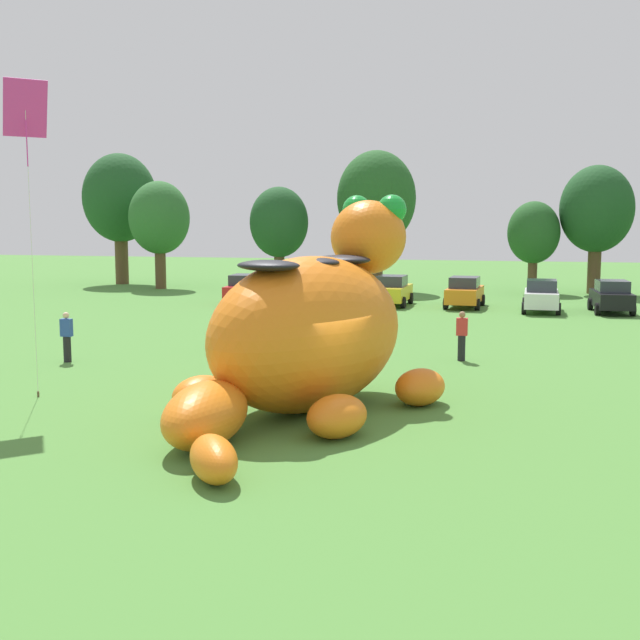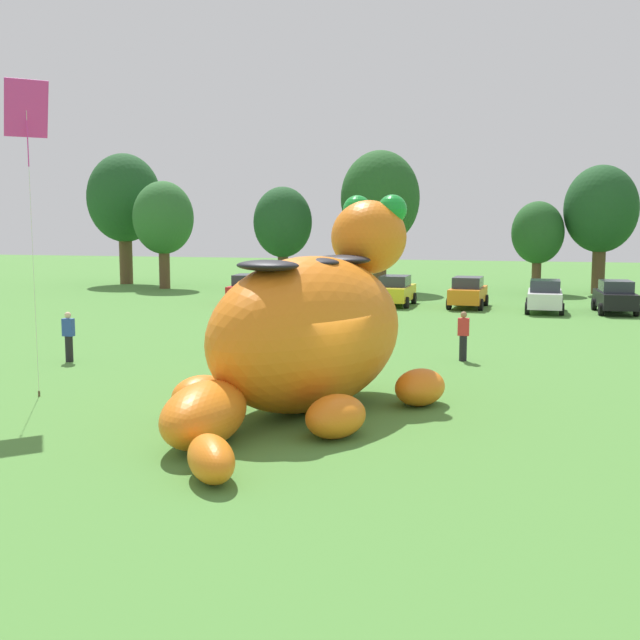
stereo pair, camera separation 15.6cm
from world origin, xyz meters
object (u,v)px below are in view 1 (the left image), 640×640
car_orange (465,292)px  spectator_near_inflatable (67,337)px  car_yellow (392,291)px  spectator_by_cars (462,336)px  giant_inflatable_creature (310,331)px  spectator_wandering (224,327)px  car_black (611,297)px  car_silver (313,289)px  tethered_flying_kite (26,113)px  car_white (541,296)px  car_red (246,289)px  spectator_mid_field (357,304)px

car_orange → spectator_near_inflatable: bearing=-119.8°
car_yellow → spectator_by_cars: bearing=-73.0°
giant_inflatable_creature → spectator_near_inflatable: size_ratio=6.48×
spectator_by_cars → spectator_wandering: same height
car_black → spectator_by_cars: bearing=-111.5°
giant_inflatable_creature → car_black: (9.64, 24.49, -1.15)m
car_silver → spectator_near_inflatable: 20.77m
giant_inflatable_creature → spectator_wandering: bearing=124.1°
car_orange → tethered_flying_kite: tethered_flying_kite is taller
car_yellow → spectator_by_cars: car_yellow is taller
car_white → spectator_near_inflatable: (-15.91, -19.48, -0.01)m
spectator_near_inflatable → tethered_flying_kite: bearing=-65.9°
car_yellow → spectator_wandering: size_ratio=2.42×
spectator_by_cars → car_red: bearing=130.5°
car_black → spectator_mid_field: (-12.14, -6.78, -0.01)m
giant_inflatable_creature → car_silver: 25.92m
car_white → spectator_by_cars: car_white is taller
spectator_by_cars → tethered_flying_kite: (-10.77, -8.61, 6.72)m
car_silver → car_yellow: same height
car_white → car_black: same height
car_black → tethered_flying_kite: bearing=-124.6°
spectator_wandering → car_yellow: bearing=78.2°
car_yellow → car_orange: (4.07, -0.02, 0.00)m
spectator_mid_field → spectator_by_cars: bearing=-59.4°
giant_inflatable_creature → spectator_by_cars: giant_inflatable_creature is taller
car_black → spectator_mid_field: bearing=-150.8°
car_yellow → car_black: (11.69, -0.72, 0.00)m
car_yellow → tethered_flying_kite: (-5.54, -25.72, 6.71)m
car_red → car_yellow: 8.45m
car_red → spectator_near_inflatable: (0.59, -19.49, -0.01)m
car_yellow → spectator_mid_field: bearing=-93.4°
car_white → tethered_flying_kite: 28.84m
car_orange → tethered_flying_kite: size_ratio=0.50×
spectator_wandering → tethered_flying_kite: 11.22m
spectator_mid_field → giant_inflatable_creature: bearing=-82.0°
car_red → spectator_by_cars: size_ratio=2.48×
car_black → car_yellow: bearing=176.5°
giant_inflatable_creature → car_yellow: 25.32m
car_yellow → car_red: bearing=-171.7°
spectator_by_cars → car_white: bearing=79.6°
giant_inflatable_creature → tethered_flying_kite: (-7.58, -0.51, 5.56)m
spectator_wandering → car_black: bearing=46.8°
spectator_near_inflatable → spectator_by_cars: (13.00, 3.60, 0.00)m
spectator_mid_field → spectator_wandering: same height
car_red → car_silver: bearing=15.5°
spectator_wandering → spectator_mid_field: bearing=71.8°
spectator_near_inflatable → spectator_wandering: (4.22, 3.76, 0.00)m
car_orange → spectator_mid_field: bearing=-121.1°
car_white → spectator_wandering: 19.59m
car_silver → spectator_by_cars: car_silver is taller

